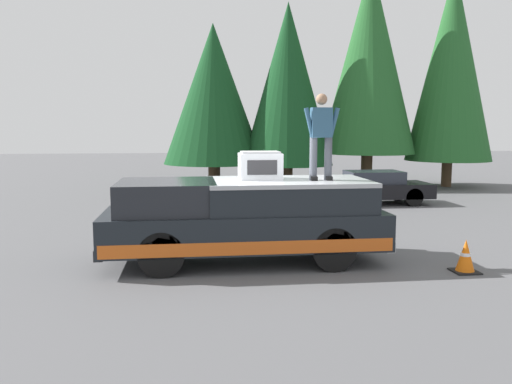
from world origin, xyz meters
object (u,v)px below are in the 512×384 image
compressor_unit (260,165)px  traffic_cone (465,257)px  pickup_truck (245,219)px  parked_car_black (371,187)px  person_on_truck_bed (321,134)px

compressor_unit → traffic_cone: (-1.46, -3.67, -1.64)m
pickup_truck → parked_car_black: size_ratio=1.35×
pickup_truck → compressor_unit: bearing=-60.7°
compressor_unit → parked_car_black: size_ratio=0.20×
compressor_unit → parked_car_black: bearing=-34.2°
person_on_truck_bed → parked_car_black: bearing=-26.3°
person_on_truck_bed → traffic_cone: bearing=-114.2°
traffic_cone → parked_car_black: bearing=-8.2°
parked_car_black → traffic_cone: size_ratio=6.61×
person_on_truck_bed → parked_car_black: (7.58, -3.75, -1.97)m
compressor_unit → parked_car_black: (7.25, -4.92, -1.35)m
traffic_cone → person_on_truck_bed: bearing=65.8°
pickup_truck → person_on_truck_bed: bearing=-95.5°
compressor_unit → traffic_cone: bearing=-111.7°
compressor_unit → person_on_truck_bed: 1.36m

